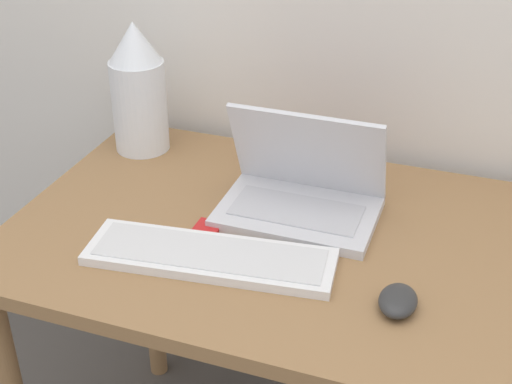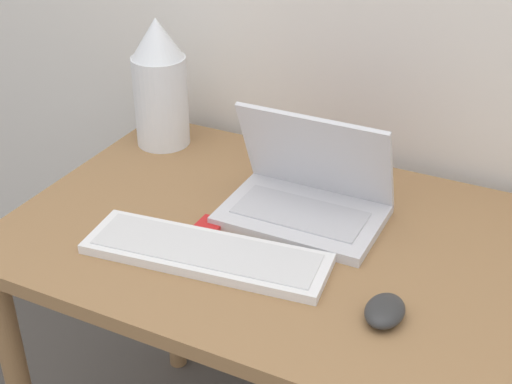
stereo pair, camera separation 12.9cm
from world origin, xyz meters
TOP-DOWN VIEW (x-y plane):
  - desk at (0.00, 0.35)m, footprint 1.17×0.69m
  - laptop at (-0.06, 0.43)m, footprint 0.31×0.21m
  - keyboard at (-0.16, 0.21)m, footprint 0.46×0.18m
  - mouse at (0.18, 0.19)m, footprint 0.06×0.09m
  - vase at (-0.48, 0.58)m, footprint 0.12×0.12m
  - mp3_player at (-0.20, 0.30)m, footprint 0.05×0.06m

SIDE VIEW (x-z plane):
  - desk at x=0.00m, z-range 0.28..1.06m
  - mp3_player at x=-0.20m, z-range 0.78..0.79m
  - keyboard at x=-0.16m, z-range 0.78..0.80m
  - mouse at x=0.18m, z-range 0.78..0.81m
  - laptop at x=-0.06m, z-range 0.72..0.93m
  - vase at x=-0.48m, z-range 0.78..1.08m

